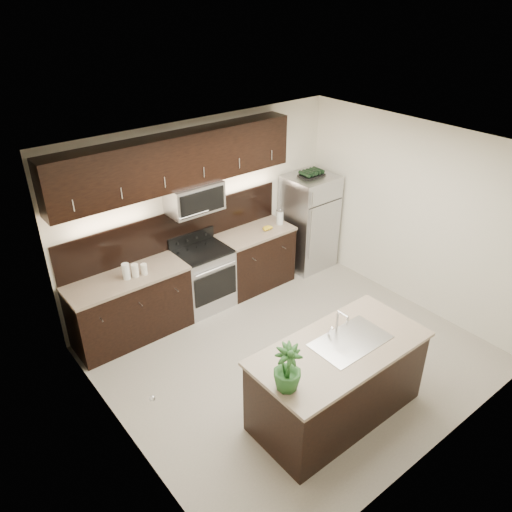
# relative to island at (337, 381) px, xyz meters

# --- Properties ---
(ground) EXTENTS (4.50, 4.50, 0.00)m
(ground) POSITION_rel_island_xyz_m (0.29, 1.00, -0.47)
(ground) COLOR gray
(ground) RESTS_ON ground
(room_walls) EXTENTS (4.52, 4.02, 2.71)m
(room_walls) POSITION_rel_island_xyz_m (0.17, 0.97, 1.22)
(room_walls) COLOR beige
(room_walls) RESTS_ON ground
(counter_run) EXTENTS (3.51, 0.65, 0.94)m
(counter_run) POSITION_rel_island_xyz_m (-0.17, 2.69, -0.00)
(counter_run) COLOR black
(counter_run) RESTS_ON ground
(upper_fixtures) EXTENTS (3.49, 0.40, 1.66)m
(upper_fixtures) POSITION_rel_island_xyz_m (-0.14, 2.84, 1.67)
(upper_fixtures) COLOR black
(upper_fixtures) RESTS_ON counter_run
(island) EXTENTS (1.96, 0.96, 0.94)m
(island) POSITION_rel_island_xyz_m (0.00, 0.00, 0.00)
(island) COLOR black
(island) RESTS_ON ground
(sink_faucet) EXTENTS (0.84, 0.50, 0.28)m
(sink_faucet) POSITION_rel_island_xyz_m (0.15, 0.01, 0.48)
(sink_faucet) COLOR silver
(sink_faucet) RESTS_ON island
(refrigerator) EXTENTS (0.76, 0.69, 1.58)m
(refrigerator) POSITION_rel_island_xyz_m (2.09, 2.63, 0.32)
(refrigerator) COLOR #B2B2B7
(refrigerator) RESTS_ON ground
(wine_rack) EXTENTS (0.39, 0.24, 0.10)m
(wine_rack) POSITION_rel_island_xyz_m (2.09, 2.63, 1.16)
(wine_rack) COLOR black
(wine_rack) RESTS_ON refrigerator
(plant) EXTENTS (0.32, 0.32, 0.48)m
(plant) POSITION_rel_island_xyz_m (-0.84, -0.09, 0.71)
(plant) COLOR #214E1F
(plant) RESTS_ON island
(canisters) EXTENTS (0.32, 0.14, 0.21)m
(canisters) POSITION_rel_island_xyz_m (-1.05, 2.63, 0.56)
(canisters) COLOR silver
(canisters) RESTS_ON counter_run
(french_press) EXTENTS (0.11, 0.11, 0.32)m
(french_press) POSITION_rel_island_xyz_m (1.46, 2.64, 0.59)
(french_press) COLOR silver
(french_press) RESTS_ON counter_run
(bananas) EXTENTS (0.18, 0.15, 0.06)m
(bananas) POSITION_rel_island_xyz_m (1.12, 2.61, 0.50)
(bananas) COLOR gold
(bananas) RESTS_ON counter_run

